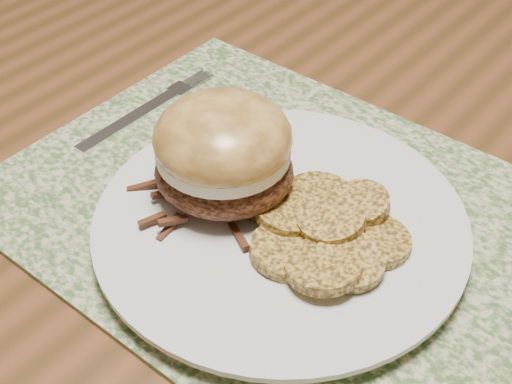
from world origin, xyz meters
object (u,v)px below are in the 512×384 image
(dining_table, at_px, (166,108))
(fork, at_px, (149,109))
(dinner_plate, at_px, (280,226))
(pork_sandwich, at_px, (223,152))

(dining_table, height_order, fork, fork)
(dining_table, height_order, dinner_plate, dinner_plate)
(dining_table, bearing_deg, dinner_plate, -27.95)
(dining_table, bearing_deg, fork, -49.46)
(pork_sandwich, xyz_separation_m, fork, (-0.14, 0.05, -0.05))
(dining_table, xyz_separation_m, pork_sandwich, (0.22, -0.15, 0.14))
(fork, bearing_deg, pork_sandwich, -20.62)
(dinner_plate, bearing_deg, pork_sandwich, -175.69)
(pork_sandwich, height_order, fork, pork_sandwich)
(dining_table, bearing_deg, pork_sandwich, -33.87)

